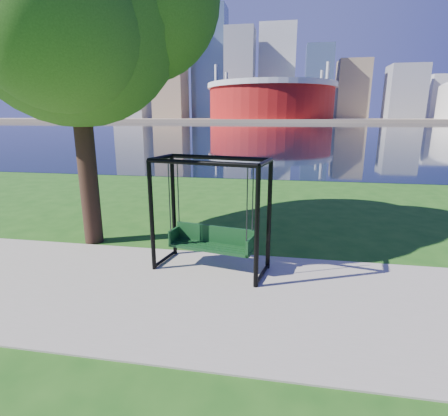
# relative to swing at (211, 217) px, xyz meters

# --- Properties ---
(ground) EXTENTS (900.00, 900.00, 0.00)m
(ground) POSITION_rel_swing_xyz_m (0.59, -0.63, -1.16)
(ground) COLOR #1E5114
(ground) RESTS_ON ground
(path) EXTENTS (120.00, 4.00, 0.03)m
(path) POSITION_rel_swing_xyz_m (0.59, -1.13, -1.15)
(path) COLOR #9E937F
(path) RESTS_ON ground
(river) EXTENTS (900.00, 180.00, 0.02)m
(river) POSITION_rel_swing_xyz_m (0.59, 101.37, -1.15)
(river) COLOR black
(river) RESTS_ON ground
(far_bank) EXTENTS (900.00, 228.00, 2.00)m
(far_bank) POSITION_rel_swing_xyz_m (0.59, 305.37, -0.16)
(far_bank) COLOR #937F60
(far_bank) RESTS_ON ground
(stadium) EXTENTS (83.00, 83.00, 32.00)m
(stadium) POSITION_rel_swing_xyz_m (-9.41, 234.37, 13.06)
(stadium) COLOR maroon
(stadium) RESTS_ON far_bank
(skyline) EXTENTS (392.00, 66.00, 96.50)m
(skyline) POSITION_rel_swing_xyz_m (-3.67, 318.77, 34.72)
(skyline) COLOR gray
(skyline) RESTS_ON far_bank
(swing) EXTENTS (2.50, 1.45, 2.41)m
(swing) POSITION_rel_swing_xyz_m (0.00, 0.00, 0.00)
(swing) COLOR black
(swing) RESTS_ON ground
(park_tree) EXTENTS (6.52, 5.89, 8.09)m
(park_tree) POSITION_rel_swing_xyz_m (-3.46, 1.21, 4.46)
(park_tree) COLOR black
(park_tree) RESTS_ON ground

